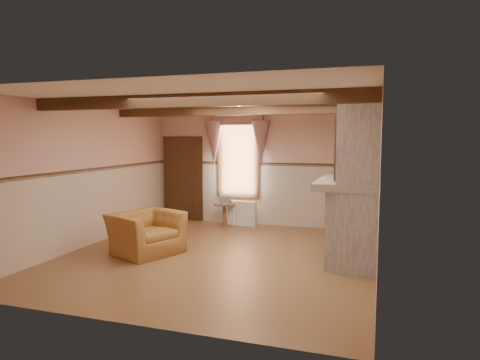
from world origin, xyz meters
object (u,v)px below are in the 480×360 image
(armchair, at_px, (146,233))
(mantel_clock, at_px, (352,170))
(bowl, at_px, (348,178))
(radiator, at_px, (242,213))
(side_table, at_px, (224,214))
(oil_lamp, at_px, (350,170))

(armchair, relative_size, mantel_clock, 4.92)
(bowl, bearing_deg, radiator, 139.17)
(radiator, relative_size, mantel_clock, 2.92)
(armchair, distance_m, radiator, 3.10)
(side_table, relative_size, radiator, 0.79)
(radiator, relative_size, oil_lamp, 2.50)
(side_table, xyz_separation_m, oil_lamp, (3.06, -1.66, 1.29))
(side_table, xyz_separation_m, radiator, (0.40, 0.15, 0.02))
(side_table, bearing_deg, mantel_clock, -20.52)
(bowl, distance_m, oil_lamp, 0.50)
(bowl, bearing_deg, oil_lamp, 90.00)
(armchair, height_order, side_table, armchair)
(armchair, xyz_separation_m, side_table, (0.52, 2.81, -0.11))
(radiator, bearing_deg, side_table, -158.34)
(mantel_clock, xyz_separation_m, oil_lamp, (0.00, -0.52, 0.04))
(bowl, height_order, mantel_clock, mantel_clock)
(armchair, relative_size, bowl, 3.74)
(side_table, height_order, radiator, radiator)
(side_table, distance_m, oil_lamp, 3.72)
(armchair, relative_size, radiator, 1.69)
(oil_lamp, bearing_deg, bowl, -90.00)
(armchair, xyz_separation_m, bowl, (3.58, 0.66, 1.08))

